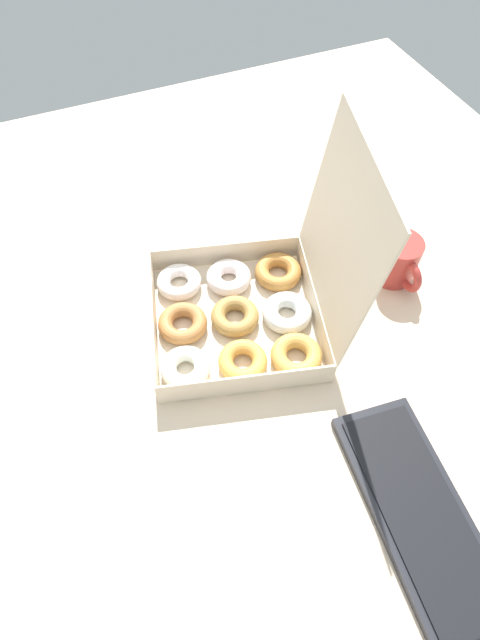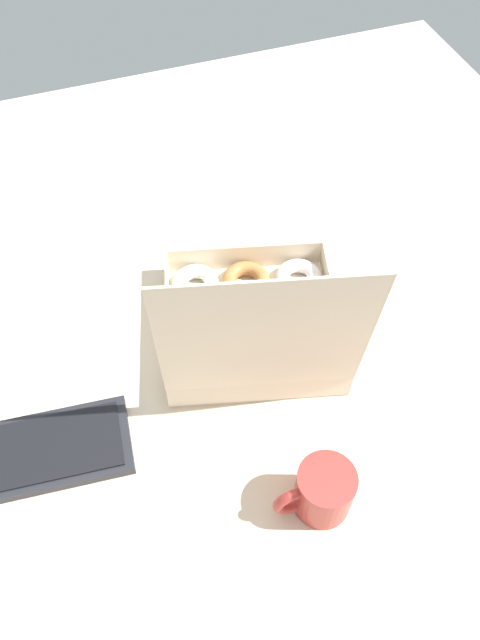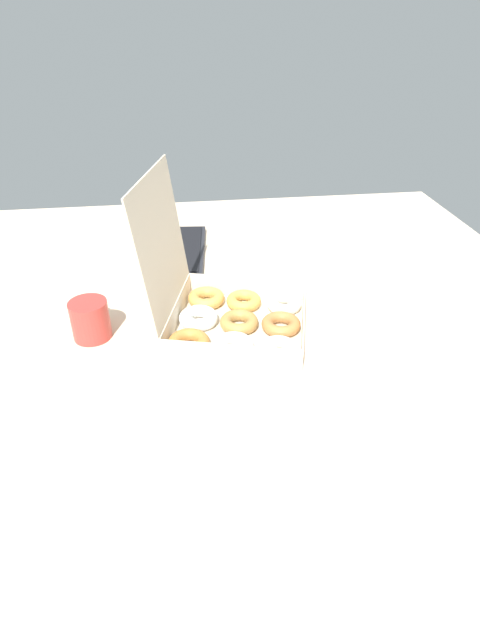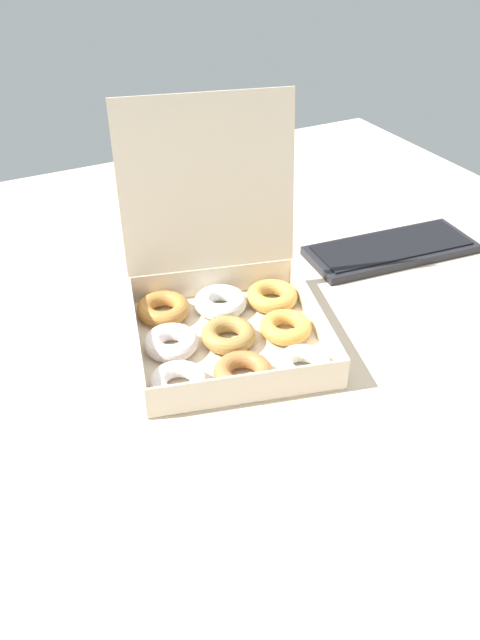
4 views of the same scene
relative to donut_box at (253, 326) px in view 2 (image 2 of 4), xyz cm
name	(u,v)px [view 2 (image 2 of 4)]	position (x,y,z in cm)	size (l,w,h in cm)	color
ground_plane	(237,336)	(2.46, -2.34, -5.14)	(180.00, 180.00, 2.00)	beige
donut_box	(253,326)	(0.00, 0.00, 0.00)	(39.63, 42.57, 37.51)	beige
keyboard	(18,457)	(44.41, 10.07, -3.08)	(37.66, 17.40, 2.20)	#222228
coffee_mug	(322,491)	(0.97, 32.92, 0.75)	(12.82, 9.01, 9.53)	#AF3630
paper_napkin	(289,207)	(-19.64, -30.99, -4.07)	(15.38, 13.07, 0.15)	white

